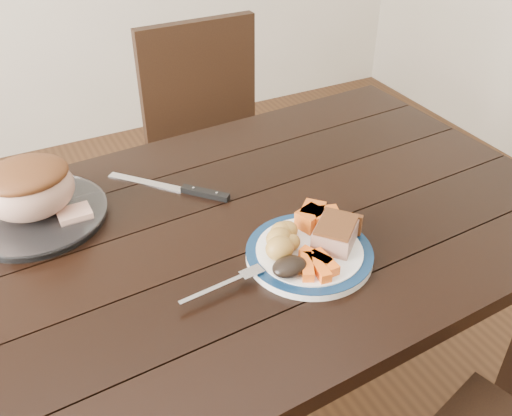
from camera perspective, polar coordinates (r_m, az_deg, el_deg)
name	(u,v)px	position (r m, az deg, el deg)	size (l,w,h in m)	color
dining_table	(220,265)	(1.29, -3.58, -5.67)	(1.65, 0.99, 0.75)	black
chair_far	(214,145)	(2.03, -4.22, 6.30)	(0.42, 0.43, 0.93)	black
dinner_plate	(309,254)	(1.16, 5.33, -4.62)	(0.26, 0.26, 0.02)	white
plate_rim	(309,251)	(1.16, 5.36, -4.30)	(0.26, 0.26, 0.02)	#0E2747
serving_platter	(36,216)	(1.35, -21.11, -0.80)	(0.30, 0.30, 0.02)	white
pork_slice	(335,234)	(1.17, 7.95, -2.63)	(0.10, 0.08, 0.04)	tan
roasted_potatoes	(282,239)	(1.14, 2.64, -3.13)	(0.10, 0.10, 0.05)	gold
carrot_batons	(317,264)	(1.11, 6.12, -5.56)	(0.08, 0.10, 0.02)	orange
pumpkin_wedges	(316,217)	(1.21, 6.06, -0.90)	(0.09, 0.09, 0.04)	orange
dark_mushroom	(290,267)	(1.09, 3.38, -5.88)	(0.07, 0.05, 0.03)	black
fork	(228,283)	(1.08, -2.79, -7.49)	(0.18, 0.04, 0.00)	silver
roast_joint	(29,190)	(1.31, -21.75, 1.70)	(0.19, 0.17, 0.13)	tan
cut_slice	(75,214)	(1.30, -17.67, -0.59)	(0.07, 0.06, 0.02)	tan
carving_knife	(190,190)	(1.36, -6.61, 1.77)	(0.23, 0.25, 0.01)	silver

